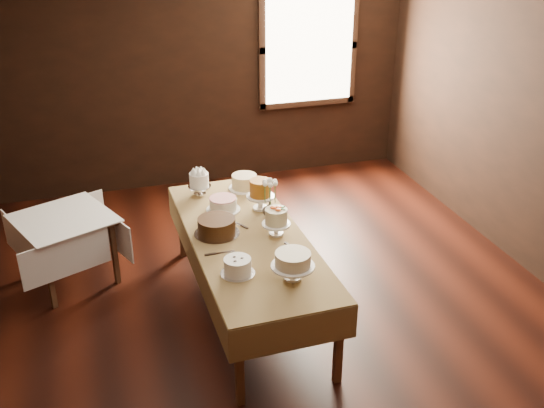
{
  "coord_description": "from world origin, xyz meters",
  "views": [
    {
      "loc": [
        -1.34,
        -4.22,
        3.19
      ],
      "look_at": [
        0.0,
        0.2,
        0.95
      ],
      "focal_mm": 41.17,
      "sensor_mm": 36.0,
      "label": 1
    }
  ],
  "objects": [
    {
      "name": "cake_server_b",
      "position": [
        0.08,
        -0.23,
        0.72
      ],
      "size": [
        0.11,
        0.23,
        0.01
      ],
      "primitive_type": "cube",
      "rotation": [
        0.0,
        0.0,
        -1.2
      ],
      "color": "silver",
      "rests_on": "display_table"
    },
    {
      "name": "wall_back",
      "position": [
        0.0,
        3.0,
        1.4
      ],
      "size": [
        5.0,
        0.02,
        2.8
      ],
      "primitive_type": "cube",
      "color": "black",
      "rests_on": "ground"
    },
    {
      "name": "cake_caramel",
      "position": [
        0.01,
        0.59,
        0.84
      ],
      "size": [
        0.25,
        0.25,
        0.29
      ],
      "color": "white",
      "rests_on": "display_table"
    },
    {
      "name": "cake_chocolate",
      "position": [
        -0.46,
        0.23,
        0.79
      ],
      "size": [
        0.44,
        0.44,
        0.15
      ],
      "color": "silver",
      "rests_on": "display_table"
    },
    {
      "name": "floor",
      "position": [
        0.0,
        0.0,
        0.0
      ],
      "size": [
        5.0,
        6.0,
        0.01
      ],
      "primitive_type": "cube",
      "color": "black",
      "rests_on": "ground"
    },
    {
      "name": "cake_flowers",
      "position": [
        0.0,
        0.09,
        0.83
      ],
      "size": [
        0.24,
        0.24,
        0.24
      ],
      "color": "white",
      "rests_on": "display_table"
    },
    {
      "name": "flower_vase",
      "position": [
        0.05,
        0.43,
        0.79
      ],
      "size": [
        0.15,
        0.15,
        0.14
      ],
      "primitive_type": "imported",
      "rotation": [
        0.0,
        0.0,
        4.54
      ],
      "color": "#2D2823",
      "rests_on": "display_table"
    },
    {
      "name": "cake_lattice",
      "position": [
        -0.32,
        0.66,
        0.77
      ],
      "size": [
        0.3,
        0.3,
        0.11
      ],
      "color": "white",
      "rests_on": "display_table"
    },
    {
      "name": "cake_cream",
      "position": [
        -0.08,
        -0.58,
        0.82
      ],
      "size": [
        0.36,
        0.36,
        0.23
      ],
      "color": "white",
      "rests_on": "display_table"
    },
    {
      "name": "cake_meringue",
      "position": [
        -0.45,
        1.04,
        0.82
      ],
      "size": [
        0.24,
        0.24,
        0.23
      ],
      "color": "silver",
      "rests_on": "display_table"
    },
    {
      "name": "cake_server_e",
      "position": [
        -0.47,
        -0.08,
        0.72
      ],
      "size": [
        0.24,
        0.03,
        0.01
      ],
      "primitive_type": "cube",
      "rotation": [
        0.0,
        0.0,
        0.01
      ],
      "color": "silver",
      "rests_on": "display_table"
    },
    {
      "name": "cake_speckled",
      "position": [
        -0.02,
        1.05,
        0.79
      ],
      "size": [
        0.31,
        0.31,
        0.14
      ],
      "color": "white",
      "rests_on": "display_table"
    },
    {
      "name": "side_table",
      "position": [
        -1.69,
        1.05,
        0.59
      ],
      "size": [
        1.04,
        1.04,
        0.66
      ],
      "rotation": [
        0.0,
        0.0,
        0.41
      ],
      "color": "#4A2D1C",
      "rests_on": "ground"
    },
    {
      "name": "cake_server_d",
      "position": [
        0.04,
        0.45,
        0.72
      ],
      "size": [
        0.11,
        0.23,
        0.01
      ],
      "primitive_type": "cube",
      "rotation": [
        0.0,
        0.0,
        1.2
      ],
      "color": "silver",
      "rests_on": "display_table"
    },
    {
      "name": "window",
      "position": [
        1.3,
        2.94,
        1.6
      ],
      "size": [
        1.1,
        0.05,
        1.3
      ],
      "primitive_type": "cube",
      "color": "#FFEABF",
      "rests_on": "wall_back"
    },
    {
      "name": "display_table",
      "position": [
        -0.23,
        0.14,
        0.67
      ],
      "size": [
        0.96,
        2.35,
        0.72
      ],
      "rotation": [
        0.0,
        0.0,
        0.02
      ],
      "color": "#4A2D1C",
      "rests_on": "ground"
    },
    {
      "name": "cake_server_c",
      "position": [
        -0.27,
        0.4,
        0.72
      ],
      "size": [
        0.13,
        0.23,
        0.01
      ],
      "primitive_type": "cube",
      "rotation": [
        0.0,
        0.0,
        2.03
      ],
      "color": "silver",
      "rests_on": "display_table"
    },
    {
      "name": "flower_bouquet",
      "position": [
        0.05,
        0.43,
        0.98
      ],
      "size": [
        0.14,
        0.14,
        0.2
      ],
      "primitive_type": null,
      "color": "white",
      "rests_on": "flower_vase"
    },
    {
      "name": "cake_swirl",
      "position": [
        -0.45,
        -0.41,
        0.78
      ],
      "size": [
        0.26,
        0.26,
        0.13
      ],
      "color": "silver",
      "rests_on": "display_table"
    }
  ]
}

